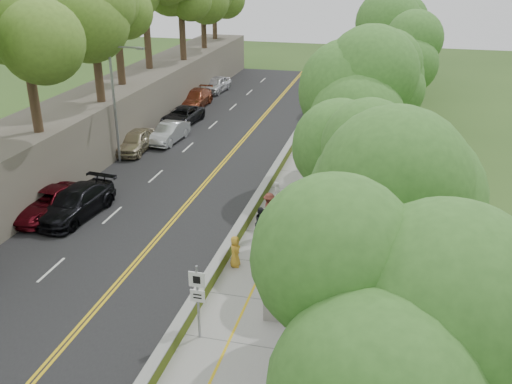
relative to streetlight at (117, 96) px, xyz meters
The scene contains 24 objects.
ground 18.08m from the streetlight, 53.23° to the right, with size 140.00×140.00×0.00m, color #33511E.
road 6.93m from the streetlight, 11.17° to the left, with size 11.20×66.00×0.04m, color black.
sidewalk 13.84m from the streetlight, ahead, with size 4.20×66.00×0.05m, color gray.
jersey_barrier 11.60m from the streetlight, ahead, with size 0.42×66.00×0.60m, color #AEDF19.
rock_embankment 4.15m from the streetlight, 161.78° to the left, with size 5.00×66.00×4.00m, color #595147.
chainlink_fence 15.58m from the streetlight, ahead, with size 0.04×66.00×2.00m, color slate.
trees_embankment 6.46m from the streetlight, 158.49° to the left, with size 6.40×66.00×13.00m, color olive, non-canonical shape.
trees_fenceside 17.65m from the streetlight, ahead, with size 7.00×66.00×14.00m, color #478430, non-canonical shape.
streetlight is the anchor object (origin of this frame).
signpost 20.72m from the streetlight, 55.92° to the right, with size 0.62×0.09×3.10m.
construction_barrel 15.84m from the streetlight, 14.98° to the left, with size 0.50×0.50×0.82m, color #CA6416.
concrete_block 21.02m from the streetlight, 46.59° to the right, with size 1.15×0.86×0.77m, color gray.
car_2 9.61m from the streetlight, 90.90° to the right, with size 2.40×5.20×1.44m, color #4C0911.
car_3 9.48m from the streetlight, 80.30° to the right, with size 2.23×5.48×1.59m, color black.
car_4 4.43m from the streetlight, 91.51° to the left, with size 1.84×4.58×1.56m, color tan.
car_5 6.40m from the streetlight, 73.33° to the left, with size 1.56×4.46×1.47m, color #B9BCC1.
car_6 10.45m from the streetlight, 85.90° to the left, with size 2.31×5.01×1.39m, color black.
car_7 15.59m from the streetlight, 90.52° to the left, with size 2.21×5.45×1.58m, color brown.
car_8 21.67m from the streetlight, 90.11° to the left, with size 1.83×4.56×1.55m, color silver.
painter_0 16.70m from the streetlight, 45.59° to the right, with size 0.74×0.48×1.52m, color gold.
painter_1 13.40m from the streetlight, 21.99° to the right, with size 0.57×0.38×1.57m, color silver.
painter_2 15.20m from the streetlight, 36.03° to the right, with size 0.83×0.65×1.71m, color black.
painter_3 14.27m from the streetlight, 30.14° to the right, with size 1.13×0.65×1.75m, color brown.
person_far 16.48m from the streetlight, 24.19° to the left, with size 1.10×0.46×1.88m, color black.
Camera 1 is at (7.42, -19.65, 13.64)m, focal length 40.00 mm.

